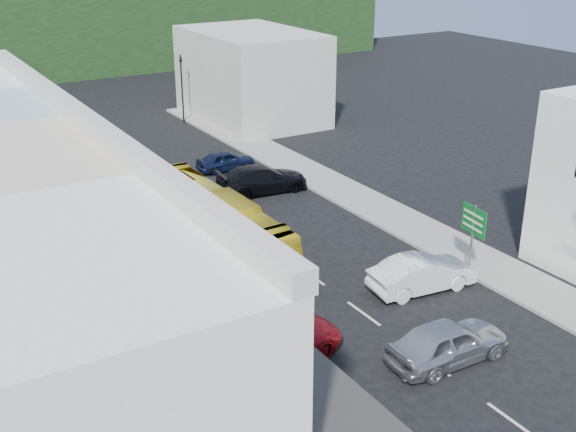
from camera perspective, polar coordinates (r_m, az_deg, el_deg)
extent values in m
plane|color=black|center=(29.83, 5.99, -7.67)|extent=(120.00, 120.00, 0.00)
cube|color=gray|center=(34.85, -14.12, -3.50)|extent=(3.00, 52.00, 0.15)
cube|color=gray|center=(41.12, 6.11, 1.10)|extent=(3.00, 52.00, 0.15)
cube|color=silver|center=(18.76, -15.28, -13.88)|extent=(7.00, 9.00, 8.00)
cube|color=#620E0C|center=(20.44, -3.70, -12.95)|extent=(1.30, 7.65, 0.08)
cube|color=#C3B39E|center=(26.05, -20.67, -3.83)|extent=(7.00, 8.00, 8.00)
cube|color=red|center=(27.28, -12.00, -3.83)|extent=(1.30, 6.80, 0.08)
cube|color=#195926|center=(33.49, -16.05, 0.77)|extent=(1.30, 5.10, 0.08)
cube|color=#620E0C|center=(39.50, -18.65, 3.71)|extent=(1.30, 5.95, 0.08)
cube|color=#B7B2A8|center=(58.27, -2.92, 11.01)|extent=(8.00, 12.00, 7.00)
cube|color=black|center=(86.38, -20.96, 14.99)|extent=(80.00, 24.00, 12.00)
imported|color=yellow|center=(33.84, -6.14, -0.98)|extent=(2.79, 11.66, 3.10)
imported|color=#B9B8BE|center=(26.99, 12.50, -9.89)|extent=(4.43, 1.87, 1.40)
imported|color=silver|center=(31.68, 10.53, -4.63)|extent=(4.57, 2.26, 1.40)
imported|color=maroon|center=(26.66, -1.03, -9.73)|extent=(4.67, 2.07, 1.40)
imported|color=black|center=(42.45, -2.08, 2.80)|extent=(4.65, 2.25, 1.40)
imported|color=black|center=(46.45, -4.95, 4.46)|extent=(4.43, 1.87, 1.40)
imported|color=black|center=(45.87, -12.64, 3.76)|extent=(4.49, 2.02, 1.40)
imported|color=black|center=(27.11, -7.12, -8.60)|extent=(0.61, 0.71, 1.70)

